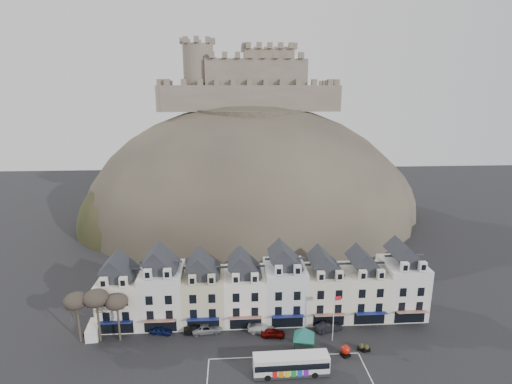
% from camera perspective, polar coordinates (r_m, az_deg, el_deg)
% --- Properties ---
extents(ground, '(300.00, 300.00, 0.00)m').
position_cam_1_polar(ground, '(59.08, 2.67, -25.34)').
color(ground, black).
rests_on(ground, ground).
extents(coach_bay_markings, '(22.00, 7.50, 0.01)m').
position_cam_1_polar(coach_bay_markings, '(60.26, 4.60, -24.46)').
color(coach_bay_markings, silver).
rests_on(coach_bay_markings, ground).
extents(townhouse_terrace, '(54.40, 9.35, 11.80)m').
position_cam_1_polar(townhouse_terrace, '(69.41, 1.37, -13.50)').
color(townhouse_terrace, white).
rests_on(townhouse_terrace, ground).
extents(castle_hill, '(100.00, 76.00, 68.00)m').
position_cam_1_polar(castle_hill, '(120.33, -0.32, -3.87)').
color(castle_hill, '#37312A').
rests_on(castle_hill, ground).
extents(castle, '(50.20, 22.20, 22.00)m').
position_cam_1_polar(castle, '(121.26, -0.91, 15.51)').
color(castle, '#685C4F').
rests_on(castle, ground).
extents(tree_left_far, '(3.61, 3.61, 8.24)m').
position_cam_1_polar(tree_left_far, '(67.87, -24.33, -14.04)').
color(tree_left_far, '#312A1F').
rests_on(tree_left_far, ground).
extents(tree_left_mid, '(3.78, 3.78, 8.64)m').
position_cam_1_polar(tree_left_mid, '(66.72, -21.88, -13.95)').
color(tree_left_mid, '#312A1F').
rests_on(tree_left_mid, ground).
extents(tree_left_near, '(3.43, 3.43, 7.84)m').
position_cam_1_polar(tree_left_near, '(66.18, -19.27, -14.62)').
color(tree_left_near, '#312A1F').
rests_on(tree_left_near, ground).
extents(bus, '(10.37, 2.60, 2.92)m').
position_cam_1_polar(bus, '(59.31, 5.02, -23.21)').
color(bus, '#262628').
rests_on(bus, ground).
extents(bus_shelter, '(6.08, 6.08, 3.96)m').
position_cam_1_polar(bus_shelter, '(62.67, 6.89, -19.33)').
color(bus_shelter, '#10301E').
rests_on(bus_shelter, ground).
extents(red_buoy, '(1.52, 1.52, 1.73)m').
position_cam_1_polar(red_buoy, '(63.95, 12.66, -21.22)').
color(red_buoy, black).
rests_on(red_buoy, ground).
extents(flagpole, '(1.13, 0.18, 7.82)m').
position_cam_1_polar(flagpole, '(64.74, 11.11, -16.85)').
color(flagpole, silver).
rests_on(flagpole, ground).
extents(white_van, '(2.23, 4.40, 1.94)m').
position_cam_1_polar(white_van, '(71.42, -22.11, -17.78)').
color(white_van, white).
rests_on(white_van, ground).
extents(planter_west, '(1.20, 0.78, 1.12)m').
position_cam_1_polar(planter_west, '(65.69, 15.46, -20.71)').
color(planter_west, black).
rests_on(planter_west, ground).
extents(planter_east, '(1.26, 0.92, 1.14)m').
position_cam_1_polar(planter_east, '(65.70, 14.81, -20.64)').
color(planter_east, black).
rests_on(planter_east, ground).
extents(car_navy, '(3.83, 2.20, 1.23)m').
position_cam_1_polar(car_navy, '(68.95, -13.42, -18.65)').
color(car_navy, '#0E1747').
rests_on(car_navy, ground).
extents(car_black, '(4.27, 1.85, 1.37)m').
position_cam_1_polar(car_black, '(68.06, -8.45, -18.80)').
color(car_black, black).
rests_on(car_black, ground).
extents(car_silver, '(5.11, 2.90, 1.37)m').
position_cam_1_polar(car_silver, '(68.05, -6.99, -18.74)').
color(car_silver, gray).
rests_on(car_silver, ground).
extents(car_white, '(4.97, 2.90, 1.35)m').
position_cam_1_polar(car_white, '(67.48, 0.92, -18.95)').
color(car_white, silver).
rests_on(car_white, ground).
extents(car_maroon, '(3.91, 1.93, 1.28)m').
position_cam_1_polar(car_maroon, '(66.63, 2.42, -19.48)').
color(car_maroon, '#5D0705').
rests_on(car_maroon, ground).
extents(car_charcoal, '(4.70, 2.71, 1.46)m').
position_cam_1_polar(car_charcoal, '(68.89, 10.37, -18.38)').
color(car_charcoal, black).
rests_on(car_charcoal, ground).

